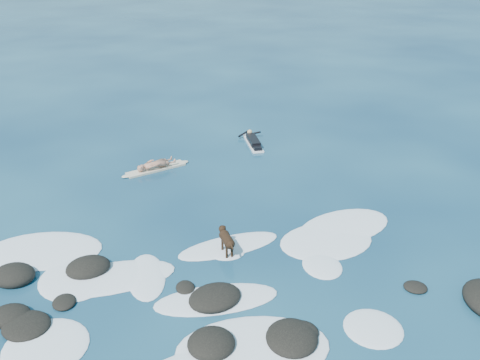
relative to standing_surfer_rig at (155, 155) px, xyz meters
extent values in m
plane|color=#0A2642|center=(2.08, -7.29, -0.67)|extent=(160.00, 160.00, 0.00)
ellipsoid|color=black|center=(-3.50, -8.84, -0.57)|extent=(1.11, 1.01, 0.39)
ellipsoid|color=black|center=(-2.25, -8.39, -0.62)|extent=(0.69, 0.78, 0.20)
ellipsoid|color=black|center=(7.17, -8.92, -0.62)|extent=(0.82, 0.78, 0.19)
ellipsoid|color=black|center=(3.37, -10.53, -0.56)|extent=(1.39, 1.47, 0.45)
ellipsoid|color=black|center=(1.69, -8.77, -0.56)|extent=(1.79, 1.64, 0.45)
ellipsoid|color=black|center=(-1.81, -6.96, -0.54)|extent=(1.50, 1.35, 0.53)
ellipsoid|color=black|center=(0.92, -8.15, -0.62)|extent=(0.59, 0.71, 0.18)
ellipsoid|color=black|center=(-3.01, -9.26, -0.59)|extent=(1.56, 1.53, 0.33)
ellipsoid|color=black|center=(-3.83, -7.09, -0.54)|extent=(1.56, 1.49, 0.52)
ellipsoid|color=black|center=(3.64, -10.34, -0.58)|extent=(0.92, 0.84, 0.36)
ellipsoid|color=black|center=(1.61, -8.38, -0.61)|extent=(0.70, 0.64, 0.22)
ellipsoid|color=black|center=(1.46, -10.50, -0.54)|extent=(1.19, 1.17, 0.51)
ellipsoid|color=white|center=(2.83, -10.67, -0.66)|extent=(2.91, 2.82, 0.12)
ellipsoid|color=white|center=(-2.12, -7.32, -0.66)|extent=(2.64, 2.70, 0.12)
ellipsoid|color=white|center=(6.27, -5.39, -0.66)|extent=(3.89, 3.13, 0.12)
ellipsoid|color=white|center=(2.42, -10.65, -0.66)|extent=(3.70, 2.34, 0.12)
ellipsoid|color=white|center=(5.41, -6.23, -0.66)|extent=(3.51, 2.93, 0.12)
ellipsoid|color=white|center=(-2.41, -9.98, -0.66)|extent=(2.54, 2.53, 0.12)
ellipsoid|color=white|center=(2.34, -6.13, -0.66)|extent=(3.51, 2.07, 0.12)
ellipsoid|color=white|center=(5.47, -10.34, -0.66)|extent=(1.84, 1.86, 0.12)
ellipsoid|color=white|center=(1.73, -8.72, -0.66)|extent=(3.45, 1.57, 0.12)
ellipsoid|color=white|center=(-1.20, -7.40, -0.66)|extent=(3.98, 2.18, 0.12)
ellipsoid|color=white|center=(-0.15, -7.45, -0.66)|extent=(1.23, 2.39, 0.12)
ellipsoid|color=white|center=(4.93, -7.55, -0.66)|extent=(1.24, 1.48, 0.12)
ellipsoid|color=white|center=(-3.33, -5.68, -0.66)|extent=(3.74, 2.49, 0.12)
ellipsoid|color=white|center=(2.24, -6.50, -0.66)|extent=(1.10, 0.90, 0.12)
cube|color=beige|center=(0.00, 0.00, -0.62)|extent=(2.45, 1.55, 0.08)
ellipsoid|color=beige|center=(1.11, 0.55, -0.62)|extent=(0.57, 0.47, 0.09)
ellipsoid|color=beige|center=(-1.11, -0.55, -0.62)|extent=(0.57, 0.47, 0.09)
imported|color=#B3775E|center=(0.00, 0.00, 0.22)|extent=(0.60, 0.70, 1.61)
cube|color=white|center=(4.36, 2.31, -0.62)|extent=(0.65, 2.25, 0.08)
ellipsoid|color=white|center=(4.29, 3.42, -0.62)|extent=(0.30, 0.50, 0.08)
cube|color=black|center=(4.36, 2.31, -0.47)|extent=(0.49, 1.39, 0.22)
sphere|color=tan|center=(4.31, 3.10, -0.35)|extent=(0.25, 0.25, 0.23)
cylinder|color=black|center=(4.02, 3.23, -0.48)|extent=(0.54, 0.33, 0.25)
cylinder|color=black|center=(4.58, 3.27, -0.48)|extent=(0.56, 0.27, 0.25)
cube|color=black|center=(4.41, 1.56, -0.51)|extent=(0.38, 0.58, 0.14)
cylinder|color=black|center=(2.24, -6.60, -0.14)|extent=(0.42, 0.68, 0.30)
sphere|color=black|center=(2.18, -6.32, -0.14)|extent=(0.38, 0.38, 0.32)
sphere|color=black|center=(2.29, -6.87, -0.14)|extent=(0.34, 0.34, 0.29)
sphere|color=black|center=(2.14, -6.14, -0.03)|extent=(0.27, 0.27, 0.23)
cone|color=black|center=(2.11, -6.01, -0.04)|extent=(0.15, 0.16, 0.12)
cone|color=black|center=(2.09, -6.16, 0.06)|extent=(0.12, 0.10, 0.11)
cone|color=black|center=(2.20, -6.14, 0.06)|extent=(0.12, 0.10, 0.11)
cylinder|color=black|center=(2.11, -6.40, -0.46)|extent=(0.09, 0.09, 0.41)
cylinder|color=black|center=(2.27, -6.37, -0.46)|extent=(0.09, 0.09, 0.41)
cylinder|color=black|center=(2.20, -6.83, -0.46)|extent=(0.09, 0.09, 0.41)
cylinder|color=black|center=(2.36, -6.79, -0.46)|extent=(0.09, 0.09, 0.41)
cylinder|color=black|center=(2.32, -7.01, -0.08)|extent=(0.11, 0.30, 0.18)
camera|label=1|loc=(0.91, -20.18, 8.25)|focal=40.00mm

